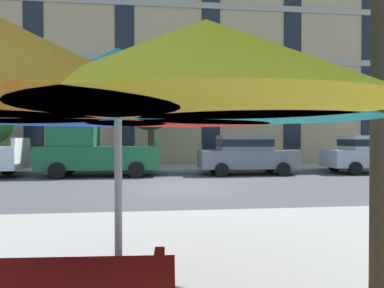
% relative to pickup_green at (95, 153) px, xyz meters
% --- Properties ---
extents(ground_plane, '(120.00, 120.00, 0.00)m').
position_rel_pickup_green_xyz_m(ground_plane, '(3.43, -3.70, -1.03)').
color(ground_plane, '#424244').
extents(sidewalk_far, '(56.00, 3.60, 0.12)m').
position_rel_pickup_green_xyz_m(sidewalk_far, '(3.43, 3.10, -0.97)').
color(sidewalk_far, '#9E998E').
rests_on(sidewalk_far, ground).
extents(apartment_building, '(40.85, 12.08, 19.20)m').
position_rel_pickup_green_xyz_m(apartment_building, '(3.43, 11.29, 8.57)').
color(apartment_building, tan).
rests_on(apartment_building, ground).
extents(pickup_green, '(5.10, 2.12, 2.20)m').
position_rel_pickup_green_xyz_m(pickup_green, '(0.00, 0.00, 0.00)').
color(pickup_green, '#195933').
rests_on(pickup_green, ground).
extents(sedan_gray, '(4.40, 1.98, 1.78)m').
position_rel_pickup_green_xyz_m(sedan_gray, '(6.72, -0.00, -0.08)').
color(sedan_gray, slate).
rests_on(sedan_gray, ground).
extents(sedan_silver, '(4.40, 1.98, 1.78)m').
position_rel_pickup_green_xyz_m(sedan_silver, '(12.78, -0.00, -0.08)').
color(sedan_silver, '#A8AAB2').
rests_on(sedan_silver, ground).
extents(street_tree_middle, '(2.59, 2.48, 4.47)m').
position_rel_pickup_green_xyz_m(street_tree_middle, '(2.51, 2.73, 2.22)').
color(street_tree_middle, '#4C3823').
rests_on(street_tree_middle, ground).
extents(patio_umbrella, '(4.14, 3.85, 2.35)m').
position_rel_pickup_green_xyz_m(patio_umbrella, '(2.20, -12.70, 1.01)').
color(patio_umbrella, silver).
rests_on(patio_umbrella, ground).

